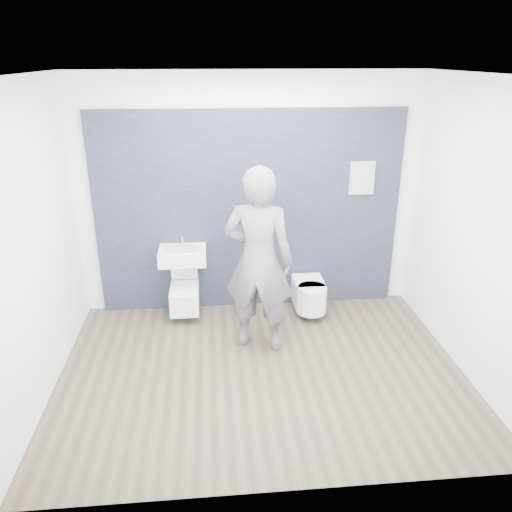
{
  "coord_description": "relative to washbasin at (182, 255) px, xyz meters",
  "views": [
    {
      "loc": [
        -0.45,
        -4.18,
        2.95
      ],
      "look_at": [
        0.0,
        0.6,
        1.0
      ],
      "focal_mm": 35.0,
      "sensor_mm": 36.0,
      "label": 1
    }
  ],
  "objects": [
    {
      "name": "room_shell",
      "position": [
        0.8,
        -1.24,
        0.96
      ],
      "size": [
        4.0,
        4.0,
        4.0
      ],
      "color": "white",
      "rests_on": "ground"
    },
    {
      "name": "visitor",
      "position": [
        0.81,
        -0.75,
        0.21
      ],
      "size": [
        0.83,
        0.66,
        1.98
      ],
      "primitive_type": "imported",
      "rotation": [
        0.0,
        0.0,
        2.85
      ],
      "color": "slate",
      "rests_on": "ground"
    },
    {
      "name": "info_placard",
      "position": [
        2.12,
        0.19,
        -0.78
      ],
      "size": [
        0.29,
        0.03,
        0.39
      ],
      "primitive_type": "cube",
      "color": "white",
      "rests_on": "ground"
    },
    {
      "name": "washbasin",
      "position": [
        0.0,
        0.0,
        0.0
      ],
      "size": [
        0.54,
        0.41,
        0.41
      ],
      "color": "white",
      "rests_on": "ground"
    },
    {
      "name": "toilet_square",
      "position": [
        0.0,
        -0.03,
        -0.51
      ],
      "size": [
        0.33,
        0.48,
        0.65
      ],
      "color": "white",
      "rests_on": "ground"
    },
    {
      "name": "ground",
      "position": [
        0.8,
        -1.24,
        -0.78
      ],
      "size": [
        4.0,
        4.0,
        0.0
      ],
      "primitive_type": "plane",
      "color": "brown",
      "rests_on": "ground"
    },
    {
      "name": "tile_wall",
      "position": [
        0.8,
        0.23,
        -0.78
      ],
      "size": [
        3.6,
        0.06,
        2.4
      ],
      "primitive_type": "cube",
      "color": "black",
      "rests_on": "ground"
    },
    {
      "name": "toilet_rounded",
      "position": [
        1.5,
        -0.1,
        -0.53
      ],
      "size": [
        0.36,
        0.61,
        0.33
      ],
      "color": "white",
      "rests_on": "ground"
    }
  ]
}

